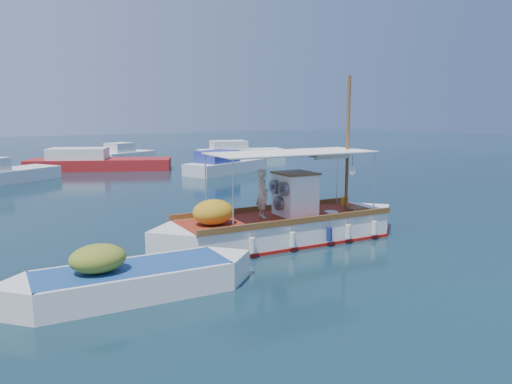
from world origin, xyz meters
TOP-DOWN VIEW (x-y plane):
  - ground at (0.00, 0.00)m, footprint 160.00×160.00m
  - fishing_caique at (0.10, -0.55)m, footprint 9.17×3.11m
  - dinghy at (-5.71, -2.57)m, footprint 6.10×2.09m
  - bg_boat_n at (0.73, 23.50)m, footprint 10.32×7.10m
  - bg_boat_ne at (7.75, 16.67)m, footprint 7.03×4.42m
  - bg_boat_e at (14.38, 25.83)m, footprint 8.23×4.64m
  - bg_boat_far_n at (4.70, 28.63)m, footprint 5.41×3.89m

SIDE VIEW (x-z plane):
  - ground at x=0.00m, z-range 0.00..0.00m
  - dinghy at x=-5.71m, z-range -0.43..1.06m
  - bg_boat_n at x=0.73m, z-range -0.41..1.39m
  - bg_boat_ne at x=7.75m, z-range -0.41..1.39m
  - bg_boat_e at x=14.38m, z-range -0.41..1.39m
  - bg_boat_far_n at x=4.70m, z-range -0.41..1.39m
  - fishing_caique at x=0.10m, z-range -2.31..3.30m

